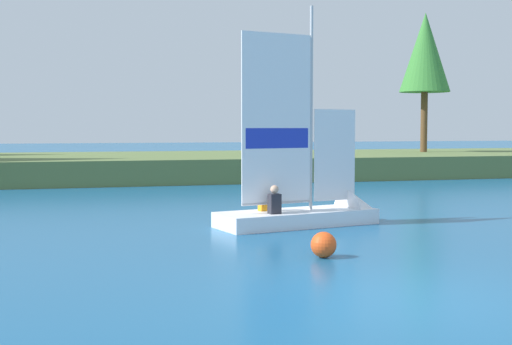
{
  "coord_description": "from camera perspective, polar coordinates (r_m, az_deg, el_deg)",
  "views": [
    {
      "loc": [
        -4.53,
        -8.85,
        2.44
      ],
      "look_at": [
        0.49,
        9.42,
        1.2
      ],
      "focal_mm": 48.73,
      "sensor_mm": 36.0,
      "label": 1
    }
  ],
  "objects": [
    {
      "name": "ground_plane",
      "position": [
        10.24,
        11.56,
        -10.13
      ],
      "size": [
        200.0,
        200.0,
        0.0
      ],
      "primitive_type": "plane",
      "color": "#195684"
    },
    {
      "name": "shoreline_tree_midright",
      "position": [
        39.6,
        13.71,
        9.49
      ],
      "size": [
        2.76,
        2.76,
        7.61
      ],
      "color": "brown",
      "rests_on": "shore_bank"
    },
    {
      "name": "channel_buoy",
      "position": [
        13.1,
        5.57,
        -5.92
      ],
      "size": [
        0.49,
        0.49,
        0.49
      ],
      "primitive_type": "sphere",
      "color": "#E54C19",
      "rests_on": "ground"
    },
    {
      "name": "sailboat",
      "position": [
        17.66,
        5.44,
        -2.89
      ],
      "size": [
        4.71,
        2.27,
        5.87
      ],
      "rotation": [
        0.0,
        0.0,
        0.22
      ],
      "color": "white",
      "rests_on": "ground"
    },
    {
      "name": "shore_bank",
      "position": [
        34.42,
        -7.78,
        0.54
      ],
      "size": [
        80.0,
        10.86,
        1.07
      ],
      "primitive_type": "cube",
      "color": "#5B703D",
      "rests_on": "ground"
    }
  ]
}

